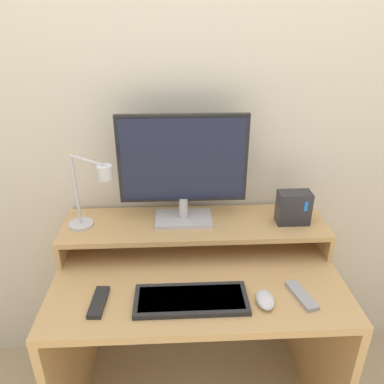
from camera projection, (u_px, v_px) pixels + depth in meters
wall_back at (193, 114)px, 1.53m from camera, size 6.00×0.05×2.50m
desk at (197, 314)px, 1.53m from camera, size 1.08×0.63×0.73m
monitor_shelf at (195, 226)px, 1.55m from camera, size 1.08×0.29×0.12m
monitor at (183, 167)px, 1.45m from camera, size 0.50×0.15×0.45m
desk_lamp at (91, 194)px, 1.40m from camera, size 0.22×0.18×0.31m
router_dock at (293, 208)px, 1.51m from camera, size 0.13×0.07×0.14m
keyboard at (191, 299)px, 1.28m from camera, size 0.39×0.16×0.02m
mouse at (265, 300)px, 1.27m from camera, size 0.06×0.10×0.03m
remote_control at (99, 302)px, 1.27m from camera, size 0.06×0.15×0.02m
remote_secondary at (301, 295)px, 1.30m from camera, size 0.08×0.16×0.02m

